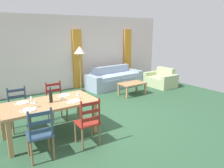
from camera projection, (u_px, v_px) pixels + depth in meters
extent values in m
cube|color=#2D5337|center=(104.00, 119.00, 5.50)|extent=(9.60, 9.60, 0.02)
cube|color=silver|center=(54.00, 54.00, 7.81)|extent=(9.60, 0.16, 2.70)
cube|color=orange|center=(78.00, 59.00, 8.23)|extent=(0.35, 0.08, 2.20)
cube|color=orange|center=(127.00, 55.00, 9.55)|extent=(0.35, 0.08, 2.20)
cube|color=#AE8254|center=(49.00, 103.00, 4.46)|extent=(1.90, 0.96, 0.05)
cube|color=#AE8254|center=(10.00, 139.00, 3.78)|extent=(0.08, 0.08, 0.70)
cube|color=#AE8254|center=(95.00, 117.00, 4.71)|extent=(0.08, 0.08, 0.70)
cube|color=#AE8254|center=(2.00, 124.00, 4.39)|extent=(0.08, 0.08, 0.70)
cube|color=#AE8254|center=(79.00, 107.00, 5.32)|extent=(0.08, 0.08, 0.70)
cube|color=navy|center=(40.00, 134.00, 3.73)|extent=(0.45, 0.43, 0.03)
cylinder|color=olive|center=(28.00, 145.00, 3.84)|extent=(0.04, 0.04, 0.43)
cylinder|color=olive|center=(49.00, 140.00, 4.02)|extent=(0.04, 0.04, 0.43)
cylinder|color=olive|center=(32.00, 154.00, 3.56)|extent=(0.04, 0.04, 0.43)
cylinder|color=olive|center=(54.00, 148.00, 3.73)|extent=(0.04, 0.04, 0.43)
cylinder|color=navy|center=(29.00, 126.00, 3.44)|extent=(0.04, 0.04, 0.50)
cylinder|color=navy|center=(52.00, 122.00, 3.61)|extent=(0.04, 0.04, 0.50)
cube|color=navy|center=(41.00, 131.00, 3.56)|extent=(0.38, 0.05, 0.06)
cube|color=navy|center=(41.00, 123.00, 3.52)|extent=(0.38, 0.05, 0.06)
cube|color=navy|center=(40.00, 114.00, 3.48)|extent=(0.38, 0.05, 0.06)
cube|color=maroon|center=(87.00, 123.00, 4.21)|extent=(0.44, 0.42, 0.03)
cylinder|color=olive|center=(75.00, 132.00, 4.31)|extent=(0.04, 0.04, 0.43)
cylinder|color=olive|center=(92.00, 128.00, 4.49)|extent=(0.04, 0.04, 0.43)
cylinder|color=olive|center=(82.00, 139.00, 4.03)|extent=(0.04, 0.04, 0.43)
cylinder|color=olive|center=(100.00, 135.00, 4.21)|extent=(0.04, 0.04, 0.43)
cylinder|color=maroon|center=(82.00, 115.00, 3.91)|extent=(0.04, 0.04, 0.50)
cylinder|color=maroon|center=(99.00, 111.00, 4.09)|extent=(0.04, 0.04, 0.50)
cube|color=maroon|center=(91.00, 119.00, 4.03)|extent=(0.38, 0.04, 0.06)
cube|color=maroon|center=(91.00, 112.00, 4.00)|extent=(0.38, 0.04, 0.06)
cube|color=maroon|center=(90.00, 104.00, 3.96)|extent=(0.38, 0.04, 0.06)
cube|color=#314056|center=(19.00, 111.00, 4.81)|extent=(0.44, 0.42, 0.03)
cylinder|color=olive|center=(31.00, 122.00, 4.82)|extent=(0.04, 0.04, 0.43)
cylinder|color=olive|center=(13.00, 125.00, 4.63)|extent=(0.04, 0.04, 0.43)
cylinder|color=olive|center=(27.00, 117.00, 5.10)|extent=(0.04, 0.04, 0.43)
cylinder|color=olive|center=(11.00, 120.00, 4.91)|extent=(0.04, 0.04, 0.43)
cylinder|color=#314056|center=(25.00, 96.00, 4.98)|extent=(0.04, 0.04, 0.50)
cylinder|color=#314056|center=(8.00, 99.00, 4.79)|extent=(0.04, 0.04, 0.50)
cube|color=#314056|center=(17.00, 103.00, 4.92)|extent=(0.38, 0.04, 0.06)
cube|color=#314056|center=(17.00, 97.00, 4.88)|extent=(0.38, 0.04, 0.06)
cube|color=#314056|center=(16.00, 90.00, 4.84)|extent=(0.38, 0.04, 0.06)
cube|color=maroon|center=(57.00, 103.00, 5.33)|extent=(0.43, 0.41, 0.03)
cylinder|color=olive|center=(67.00, 112.00, 5.35)|extent=(0.04, 0.04, 0.43)
cylinder|color=olive|center=(53.00, 116.00, 5.15)|extent=(0.04, 0.04, 0.43)
cylinder|color=olive|center=(61.00, 108.00, 5.62)|extent=(0.04, 0.04, 0.43)
cylinder|color=olive|center=(48.00, 111.00, 5.41)|extent=(0.04, 0.04, 0.43)
cylinder|color=maroon|center=(60.00, 90.00, 5.50)|extent=(0.04, 0.04, 0.50)
cylinder|color=maroon|center=(46.00, 92.00, 5.29)|extent=(0.04, 0.04, 0.50)
cube|color=maroon|center=(54.00, 96.00, 5.43)|extent=(0.38, 0.03, 0.06)
cube|color=maroon|center=(53.00, 90.00, 5.39)|extent=(0.38, 0.03, 0.06)
cube|color=maroon|center=(53.00, 85.00, 5.36)|extent=(0.38, 0.03, 0.06)
cylinder|color=white|center=(29.00, 110.00, 4.00)|extent=(0.24, 0.24, 0.02)
cube|color=silver|center=(21.00, 112.00, 3.92)|extent=(0.02, 0.17, 0.01)
cylinder|color=white|center=(74.00, 101.00, 4.50)|extent=(0.24, 0.24, 0.02)
cube|color=silver|center=(67.00, 103.00, 4.42)|extent=(0.02, 0.17, 0.01)
cylinder|color=white|center=(23.00, 103.00, 4.40)|extent=(0.24, 0.24, 0.02)
cube|color=silver|center=(15.00, 104.00, 4.32)|extent=(0.03, 0.17, 0.01)
cylinder|color=white|center=(65.00, 95.00, 4.90)|extent=(0.24, 0.24, 0.02)
cube|color=silver|center=(58.00, 97.00, 4.82)|extent=(0.02, 0.17, 0.01)
cylinder|color=black|center=(51.00, 97.00, 4.42)|extent=(0.07, 0.07, 0.22)
cylinder|color=black|center=(50.00, 90.00, 4.39)|extent=(0.02, 0.02, 0.08)
cylinder|color=black|center=(50.00, 88.00, 4.37)|extent=(0.03, 0.03, 0.02)
cylinder|color=white|center=(35.00, 107.00, 4.16)|extent=(0.06, 0.06, 0.01)
cylinder|color=white|center=(35.00, 105.00, 4.16)|extent=(0.01, 0.01, 0.07)
cone|color=white|center=(35.00, 101.00, 4.14)|extent=(0.06, 0.06, 0.08)
cylinder|color=white|center=(78.00, 99.00, 4.66)|extent=(0.06, 0.06, 0.01)
cylinder|color=white|center=(78.00, 97.00, 4.65)|extent=(0.01, 0.01, 0.07)
cone|color=white|center=(78.00, 94.00, 4.63)|extent=(0.06, 0.06, 0.08)
cylinder|color=white|center=(32.00, 103.00, 4.40)|extent=(0.06, 0.06, 0.01)
cylinder|color=white|center=(31.00, 101.00, 4.39)|extent=(0.01, 0.01, 0.07)
cone|color=white|center=(31.00, 97.00, 4.37)|extent=(0.06, 0.06, 0.08)
cylinder|color=beige|center=(62.00, 98.00, 4.57)|extent=(0.07, 0.07, 0.09)
cube|color=#92A3BA|center=(115.00, 82.00, 8.50)|extent=(1.85, 0.92, 0.40)
cube|color=#92A3BA|center=(110.00, 76.00, 8.68)|extent=(1.81, 0.32, 0.80)
cube|color=#92A3BA|center=(134.00, 77.00, 9.09)|extent=(0.29, 0.81, 0.58)
cube|color=#92A3BA|center=(93.00, 84.00, 7.86)|extent=(0.29, 0.81, 0.58)
cube|color=#A4B7D0|center=(125.00, 74.00, 8.67)|extent=(0.90, 0.70, 0.12)
cube|color=#A4B7D0|center=(107.00, 77.00, 8.13)|extent=(0.90, 0.70, 0.12)
cube|color=#AE8254|center=(132.00, 83.00, 7.48)|extent=(0.90, 0.56, 0.04)
cube|color=#AE8254|center=(127.00, 93.00, 7.13)|extent=(0.06, 0.06, 0.38)
cube|color=#AE8254|center=(145.00, 89.00, 7.57)|extent=(0.06, 0.06, 0.38)
cube|color=#AE8254|center=(119.00, 90.00, 7.50)|extent=(0.06, 0.06, 0.38)
cube|color=#AE8254|center=(137.00, 86.00, 7.94)|extent=(0.06, 0.06, 0.38)
cube|color=#B2BF8D|center=(160.00, 82.00, 8.63)|extent=(0.81, 0.81, 0.38)
cube|color=#B2BF8D|center=(165.00, 77.00, 8.76)|extent=(0.21, 0.80, 0.72)
cube|color=#B2BF8D|center=(170.00, 82.00, 8.22)|extent=(0.80, 0.19, 0.52)
cube|color=#B2BF8D|center=(151.00, 78.00, 9.01)|extent=(0.80, 0.19, 0.52)
cylinder|color=#332D28|center=(81.00, 91.00, 8.00)|extent=(0.28, 0.28, 0.03)
cylinder|color=gray|center=(80.00, 72.00, 7.83)|extent=(0.03, 0.03, 1.35)
cone|color=beige|center=(80.00, 50.00, 7.64)|extent=(0.40, 0.40, 0.26)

